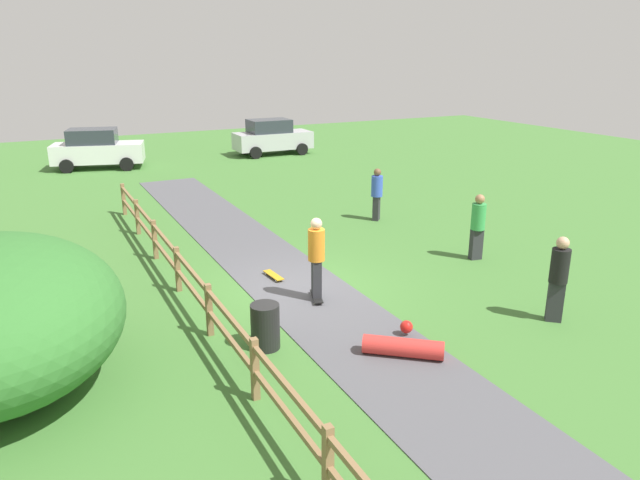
% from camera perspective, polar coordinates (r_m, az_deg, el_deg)
% --- Properties ---
extents(ground_plane, '(60.00, 60.00, 0.00)m').
position_cam_1_polar(ground_plane, '(14.18, -1.91, -4.89)').
color(ground_plane, '#427533').
extents(asphalt_path, '(2.40, 28.00, 0.02)m').
position_cam_1_polar(asphalt_path, '(14.17, -1.91, -4.85)').
color(asphalt_path, '#515156').
rests_on(asphalt_path, ground_plane).
extents(wooden_fence, '(0.12, 18.12, 1.10)m').
position_cam_1_polar(wooden_fence, '(13.13, -12.31, -4.07)').
color(wooden_fence, olive).
rests_on(wooden_fence, ground_plane).
extents(trash_bin, '(0.56, 0.56, 0.90)m').
position_cam_1_polar(trash_bin, '(11.43, -5.32, -8.32)').
color(trash_bin, black).
rests_on(trash_bin, ground_plane).
extents(skater_riding, '(0.48, 0.82, 1.94)m').
position_cam_1_polar(skater_riding, '(13.24, -0.35, -1.40)').
color(skater_riding, black).
rests_on(skater_riding, asphalt_path).
extents(skater_fallen, '(1.40, 1.42, 0.36)m').
position_cam_1_polar(skater_fallen, '(11.34, 8.07, -10.07)').
color(skater_fallen, red).
rests_on(skater_fallen, asphalt_path).
extents(skateboard_loose, '(0.26, 0.81, 0.08)m').
position_cam_1_polar(skateboard_loose, '(14.90, -4.53, -3.41)').
color(skateboard_loose, '#BF8C19').
rests_on(skateboard_loose, asphalt_path).
extents(bystander_green, '(0.44, 0.44, 1.83)m').
position_cam_1_polar(bystander_green, '(16.51, 15.03, 1.54)').
color(bystander_green, '#2D2D33').
rests_on(bystander_green, ground_plane).
extents(bystander_black, '(0.54, 0.54, 1.87)m').
position_cam_1_polar(bystander_black, '(13.21, 22.09, -3.15)').
color(bystander_black, '#2D2D33').
rests_on(bystander_black, ground_plane).
extents(bystander_blue, '(0.54, 0.54, 1.77)m').
position_cam_1_polar(bystander_blue, '(19.85, 5.52, 4.66)').
color(bystander_blue, '#2D2D33').
rests_on(bystander_blue, ground_plane).
extents(parked_car_white, '(4.50, 2.80, 1.92)m').
position_cam_1_polar(parked_car_white, '(30.73, -20.78, 8.25)').
color(parked_car_white, silver).
rests_on(parked_car_white, ground_plane).
extents(parked_car_silver, '(4.22, 2.04, 1.92)m').
position_cam_1_polar(parked_car_silver, '(32.92, -4.67, 9.91)').
color(parked_car_silver, '#B7B7BC').
rests_on(parked_car_silver, ground_plane).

